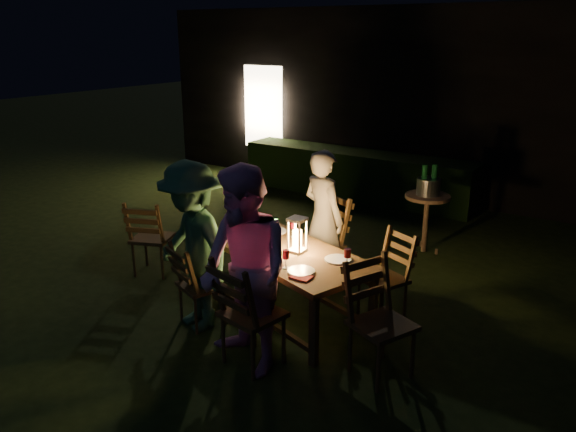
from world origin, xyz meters
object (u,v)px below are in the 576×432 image
Objects in this scene: dining_table at (290,258)px; chair_far_right at (383,292)px; lantern at (297,237)px; person_house_side at (323,218)px; person_opp_right at (245,272)px; person_opp_left at (193,247)px; chair_near_left at (200,299)px; bottle_table at (275,231)px; chair_end at (380,341)px; chair_far_left at (319,257)px; bottle_bucket_b at (434,183)px; chair_spare at (153,250)px; bottle_bucket_a at (424,183)px; chair_near_right at (251,332)px; ice_bucket at (428,187)px; side_table at (427,202)px.

dining_table is 1.02m from chair_far_right.
chair_far_right is 2.65× the size of lantern.
person_house_side reaches higher than lantern.
person_opp_right is 5.10× the size of lantern.
person_opp_left reaches higher than person_house_side.
bottle_table reaches higher than chair_near_left.
chair_end is 0.62× the size of person_opp_left.
bottle_table is at bearing 103.71° from person_house_side.
chair_end is 1.93m from person_house_side.
chair_far_left is 0.46m from person_house_side.
bottle_bucket_b reaches higher than chair_far_right.
person_opp_left is (-1.85, -0.23, 0.52)m from chair_end.
chair_spare is 3.04× the size of bottle_bucket_b.
chair_spare is at bearing -134.70° from bottle_bucket_a.
person_opp_left is (-0.02, -0.05, 0.56)m from chair_near_left.
bottle_bucket_b is at bearing 95.50° from chair_near_right.
ice_bucket is (-0.69, 2.90, 0.58)m from chair_end.
chair_near_left is 0.88× the size of chair_end.
person_opp_right reaches higher than person_opp_left.
person_house_side reaches higher than bottle_table.
person_house_side is at bearing 3.64° from chair_spare.
chair_spare is 3.24× the size of ice_bucket.
bottle_bucket_a is at bearing -141.34° from ice_bucket.
person_house_side is at bearing 90.00° from person_opp_left.
side_table is at bearing -141.34° from bottle_bucket_b.
ice_bucket is 0.94× the size of bottle_bucket_b.
bottle_bucket_a is (0.36, 2.44, 0.05)m from lantern.
bottle_bucket_b is (-0.64, 2.94, 0.63)m from chair_end.
person_opp_right is at bearing 118.76° from person_house_side.
chair_far_left is 1.81m from bottle_bucket_a.
bottle_table is (0.44, 0.66, 0.60)m from chair_near_left.
bottle_bucket_b is at bearing 102.90° from person_opp_right.
side_table is 0.26m from bottle_bucket_b.
chair_far_left is at bearing 120.07° from dining_table.
chair_end reaches higher than chair_spare.
chair_spare is at bearing -178.34° from bottle_table.
chair_near_right is 0.67× the size of person_house_side.
chair_far_right is 1.19× the size of side_table.
chair_near_right is at bearing 86.59° from person_opp_right.
person_house_side is (-0.34, 1.80, 0.47)m from chair_near_right.
chair_end is at bearing 46.54° from person_opp_right.
person_house_side is at bearing -110.76° from bottle_bucket_a.
person_house_side reaches higher than bottle_bucket_a.
person_opp_left is 4.76× the size of lantern.
chair_end is 3.01m from side_table.
chair_far_right is at bearing -172.62° from chair_far_left.
person_opp_left is 3.40m from bottle_bucket_b.
person_house_side is 5.23× the size of ice_bucket.
side_table is (0.65, 1.63, 0.36)m from chair_far_left.
person_opp_left is 2.14× the size of side_table.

